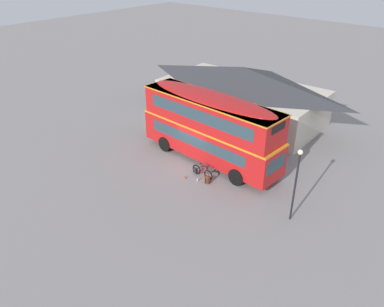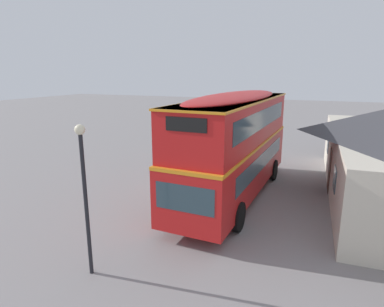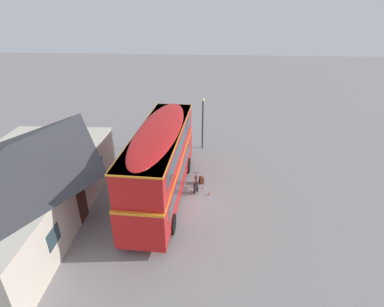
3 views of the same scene
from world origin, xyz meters
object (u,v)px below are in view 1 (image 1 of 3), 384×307
(water_bottle_clear_plastic, at_px, (197,180))
(backpack_on_ground, at_px, (207,179))
(double_decker_bus, at_px, (210,126))
(street_lamp, at_px, (296,177))
(water_bottle_red_squeeze, at_px, (185,177))
(touring_bicycle, at_px, (201,172))

(water_bottle_clear_plastic, bearing_deg, backpack_on_ground, 20.70)
(double_decker_bus, bearing_deg, backpack_on_ground, -53.65)
(double_decker_bus, xyz_separation_m, street_lamp, (7.44, -2.17, 0.05))
(double_decker_bus, relative_size, water_bottle_clear_plastic, 44.87)
(double_decker_bus, height_order, water_bottle_red_squeeze, double_decker_bus)
(touring_bicycle, xyz_separation_m, water_bottle_red_squeeze, (-0.62, -0.92, -0.27))
(backpack_on_ground, relative_size, water_bottle_clear_plastic, 2.26)
(water_bottle_clear_plastic, distance_m, water_bottle_red_squeeze, 0.84)
(backpack_on_ground, bearing_deg, street_lamp, 2.06)
(double_decker_bus, distance_m, backpack_on_ground, 3.79)
(street_lamp, bearing_deg, double_decker_bus, 163.72)
(water_bottle_red_squeeze, bearing_deg, touring_bicycle, 55.78)
(water_bottle_clear_plastic, height_order, street_lamp, street_lamp)
(water_bottle_clear_plastic, bearing_deg, touring_bicycle, 104.77)
(street_lamp, bearing_deg, water_bottle_clear_plastic, -176.00)
(double_decker_bus, bearing_deg, street_lamp, -16.28)
(double_decker_bus, height_order, street_lamp, double_decker_bus)
(touring_bicycle, height_order, street_lamp, street_lamp)
(double_decker_bus, distance_m, water_bottle_clear_plastic, 3.81)
(water_bottle_clear_plastic, bearing_deg, water_bottle_red_squeeze, -157.16)
(backpack_on_ground, distance_m, street_lamp, 6.19)
(double_decker_bus, xyz_separation_m, water_bottle_red_squeeze, (0.34, -2.94, -2.55))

